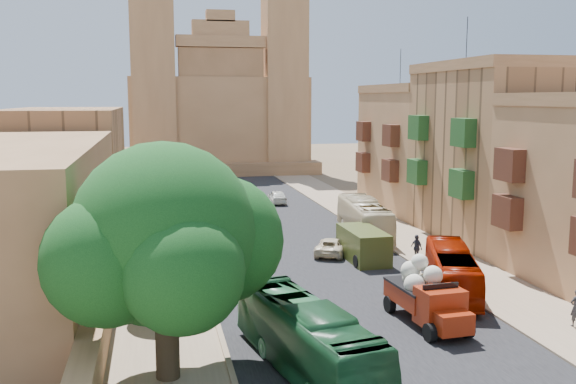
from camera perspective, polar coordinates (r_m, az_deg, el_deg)
name	(u,v)px	position (r m, az deg, el deg)	size (l,w,h in m)	color
road_surface	(278,233)	(52.64, -0.90, -3.69)	(14.00, 140.00, 0.01)	black
sidewalk_east	(388,228)	(55.21, 8.84, -3.22)	(5.00, 140.00, 0.01)	#8D755C
sidewalk_west	(160,238)	(51.72, -11.32, -4.07)	(5.00, 140.00, 0.01)	#8D755C
kerb_east	(359,229)	(54.37, 6.37, -3.29)	(0.25, 140.00, 0.12)	#8D755C
kerb_west	(192,236)	(51.78, -8.54, -3.92)	(0.25, 140.00, 0.12)	#8D755C
townhouse_c	(491,151)	(52.49, 17.57, 3.51)	(9.00, 14.00, 17.40)	#A17149
townhouse_d	(418,147)	(65.06, 11.48, 3.93)	(9.00, 14.00, 15.90)	#976A44
west_wall	(113,260)	(41.86, -15.31, -5.89)	(1.00, 40.00, 1.80)	#976A44
west_building_low	(9,218)	(39.97, -23.55, -2.12)	(10.00, 28.00, 8.40)	brown
west_building_mid	(67,161)	(65.33, -19.08, 2.63)	(10.00, 22.00, 10.00)	#A17149
church	(217,108)	(99.65, -6.31, 7.45)	(28.00, 22.50, 36.30)	#976A44
ficus_tree	(167,241)	(25.14, -10.74, -4.27)	(9.39, 8.64, 9.39)	#372A1B
street_tree_a	(152,246)	(33.38, -11.96, -4.70)	(3.44, 3.44, 5.29)	#372A1B
street_tree_b	(152,206)	(45.15, -11.98, -1.27)	(3.48, 3.48, 5.35)	#372A1B
street_tree_c	(152,192)	(57.11, -11.97, 0.03)	(2.82, 2.82, 4.34)	#372A1B
street_tree_d	(152,175)	(69.01, -11.99, 1.46)	(2.85, 2.85, 4.39)	#372A1B
red_truck	(427,295)	(32.31, 12.26, -8.97)	(2.65, 5.84, 3.33)	maroon
olive_pickup	(363,245)	(44.11, 6.69, -4.72)	(2.46, 5.24, 2.15)	#3C461A
bus_green_north	(307,338)	(26.42, 1.68, -12.83)	(2.40, 10.26, 2.86)	#1F5730
bus_red_east	(452,271)	(37.64, 14.34, -6.82)	(2.18, 9.31, 2.59)	#8F1400
bus_cream_east	(364,218)	(51.52, 6.77, -2.33)	(2.49, 10.64, 2.96)	beige
car_blue_a	(249,293)	(35.03, -3.50, -8.98)	(1.30, 3.24, 1.10)	#4158B0
car_white_a	(266,222)	(54.49, -1.94, -2.68)	(1.18, 3.39, 1.12)	beige
car_cream	(331,246)	(45.62, 3.89, -4.83)	(1.96, 4.26, 1.18)	beige
car_dkblue	(210,199)	(66.58, -6.97, -0.59)	(1.98, 4.87, 1.41)	#141942
car_white_b	(277,197)	(67.38, -0.97, -0.43)	(1.67, 4.14, 1.41)	silver
car_blue_b	(233,186)	(77.30, -4.88, 0.55)	(1.13, 3.25, 1.07)	#3865A2
pedestrian_a	(576,308)	(34.42, 24.26, -9.37)	(0.68, 0.45, 1.87)	#2B292B
pedestrian_c	(416,248)	(44.55, 11.34, -4.88)	(1.06, 0.44, 1.82)	#383740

